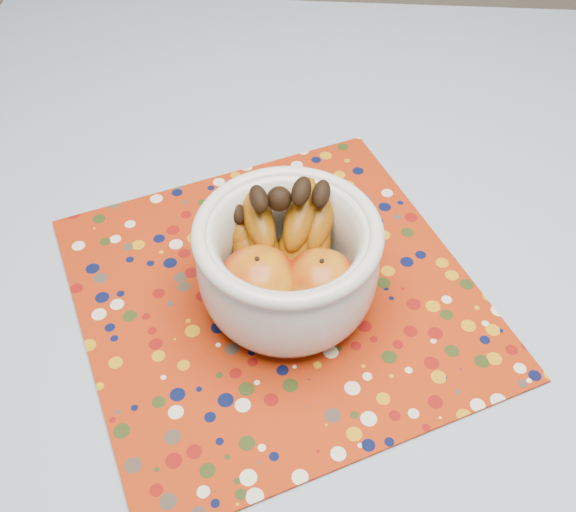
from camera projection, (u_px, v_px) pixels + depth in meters
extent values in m
cube|color=brown|center=(358.00, 290.00, 0.83)|extent=(1.20, 1.20, 0.04)
cylinder|color=brown|center=(105.00, 197.00, 1.49)|extent=(0.06, 0.06, 0.71)
cube|color=#657AA8|center=(360.00, 277.00, 0.81)|extent=(1.32, 1.32, 0.01)
cube|color=#912207|center=(277.00, 294.00, 0.78)|extent=(0.59, 0.59, 0.00)
cylinder|color=silver|center=(288.00, 297.00, 0.77)|extent=(0.10, 0.10, 0.01)
cylinder|color=silver|center=(288.00, 291.00, 0.76)|extent=(0.15, 0.15, 0.01)
torus|color=silver|center=(288.00, 232.00, 0.69)|extent=(0.20, 0.20, 0.02)
ellipsoid|color=maroon|center=(258.00, 284.00, 0.71)|extent=(0.09, 0.09, 0.08)
ellipsoid|color=maroon|center=(321.00, 284.00, 0.72)|extent=(0.08, 0.08, 0.07)
sphere|color=black|center=(279.00, 199.00, 0.72)|extent=(0.03, 0.03, 0.03)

